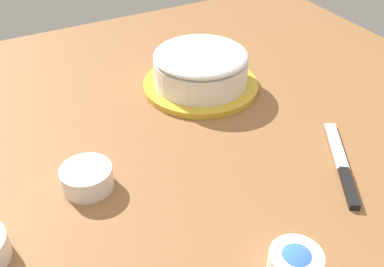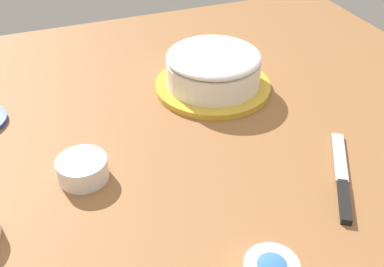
# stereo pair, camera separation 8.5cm
# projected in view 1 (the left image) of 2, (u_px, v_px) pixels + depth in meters

# --- Properties ---
(ground_plane) EXTENTS (1.54, 1.54, 0.00)m
(ground_plane) POSITION_uv_depth(u_px,v_px,m) (186.00, 193.00, 0.78)
(ground_plane) COLOR #936038
(frosted_cake) EXTENTS (0.26, 0.26, 0.10)m
(frosted_cake) POSITION_uv_depth(u_px,v_px,m) (201.00, 70.00, 1.03)
(frosted_cake) COLOR gold
(frosted_cake) RESTS_ON ground_plane
(spreading_knife) EXTENTS (0.21, 0.14, 0.01)m
(spreading_knife) POSITION_uv_depth(u_px,v_px,m) (343.00, 169.00, 0.82)
(spreading_knife) COLOR silver
(spreading_knife) RESTS_ON ground_plane
(sprinkle_bowl_green) EXTENTS (0.09, 0.09, 0.04)m
(sprinkle_bowl_green) POSITION_uv_depth(u_px,v_px,m) (87.00, 177.00, 0.78)
(sprinkle_bowl_green) COLOR white
(sprinkle_bowl_green) RESTS_ON ground_plane
(sprinkle_bowl_blue) EXTENTS (0.08, 0.08, 0.04)m
(sprinkle_bowl_blue) POSITION_uv_depth(u_px,v_px,m) (295.00, 262.00, 0.64)
(sprinkle_bowl_blue) COLOR white
(sprinkle_bowl_blue) RESTS_ON ground_plane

